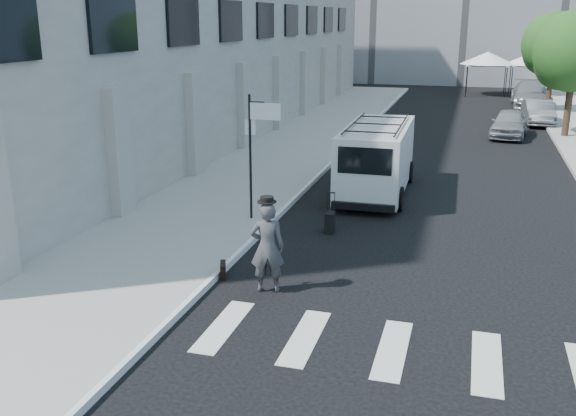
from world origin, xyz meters
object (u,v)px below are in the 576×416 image
Objects in this scene: businessman at (267,247)px; parked_car_b at (538,112)px; briefcase at (223,270)px; parked_car_c at (531,94)px; parked_car_a at (509,123)px; cargo_van at (377,158)px; suitcase at (330,222)px.

businessman is 26.52m from parked_car_b.
parked_car_b is at bearing -122.42° from businessman.
businessman is 4.51× the size of briefcase.
parked_car_c is (0.12, 7.38, 0.16)m from parked_car_b.
businessman is 0.49× the size of parked_car_b.
businessman reaches higher than parked_car_b.
briefcase is at bearing -101.54° from parked_car_a.
businessman is 21.68m from parked_car_a.
cargo_van is 13.04m from parked_car_a.
briefcase is (-1.20, 0.45, -0.82)m from businessman.
cargo_van is at bearing -105.13° from parked_car_c.
parked_car_c is at bearing 88.53° from parked_car_a.
parked_car_b is 7.39m from parked_car_c.
businessman reaches higher than suitcase.
businessman is at bearing -109.25° from parked_car_b.
businessman is 0.33× the size of cargo_van.
suitcase is at bearing -103.91° from parked_car_c.
suitcase is 0.28× the size of parked_car_a.
businessman is 33.71m from parked_car_c.
parked_car_c reaches higher than parked_car_a.
briefcase is 0.40× the size of suitcase.
parked_car_a is 0.70× the size of parked_car_c.
parked_car_b is at bearing 49.96° from briefcase.
parked_car_a is at bearing 50.24° from briefcase.
briefcase is 26.46m from parked_car_b.
cargo_van is (0.58, 4.56, 0.88)m from suitcase.
briefcase is at bearing -105.83° from cargo_van.
cargo_van reaches higher than parked_car_c.
businessman is 1.52m from briefcase.
suitcase is at bearing -111.19° from parked_car_b.
parked_car_b is at bearing -91.01° from parked_car_c.
businessman is 0.50× the size of parked_car_a.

